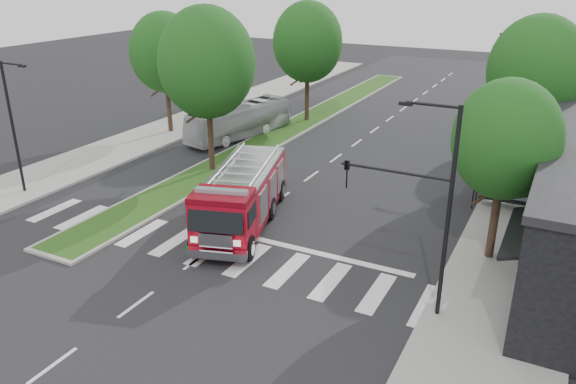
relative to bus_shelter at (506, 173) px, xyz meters
name	(u,v)px	position (x,y,z in m)	size (l,w,h in m)	color
ground	(244,225)	(-11.20, -8.15, -2.04)	(140.00, 140.00, 0.00)	black
sidewalk_right	(530,200)	(1.30, 1.85, -1.96)	(5.00, 80.00, 0.15)	gray
sidewalk_left	(149,137)	(-25.70, 1.85, -1.96)	(5.00, 80.00, 0.15)	gray
median	(296,126)	(-17.20, 9.85, -1.96)	(3.00, 50.00, 0.15)	gray
bus_shelter	(506,173)	(0.00, 0.00, 0.00)	(3.20, 1.60, 2.61)	black
tree_right_near	(506,140)	(0.30, -6.15, 3.47)	(4.40, 4.40, 8.05)	black
tree_right_mid	(536,71)	(0.30, 5.85, 4.45)	(5.60, 5.60, 9.72)	black
tree_right_far	(547,59)	(0.30, 15.85, 3.80)	(5.00, 5.00, 8.73)	black
tree_median_near	(207,63)	(-17.20, -2.15, 4.77)	(5.80, 5.80, 10.16)	black
tree_median_far	(308,42)	(-17.20, 11.85, 4.45)	(5.60, 5.60, 9.72)	black
tree_left_mid	(165,52)	(-25.20, 3.85, 4.12)	(5.20, 5.20, 9.16)	black
streetlight_right_near	(424,196)	(-1.59, -11.65, 2.63)	(4.08, 0.22, 8.00)	black
streetlight_left_near	(14,122)	(-24.56, -10.15, 2.16)	(1.90, 0.20, 7.50)	black
streetlight_right_far	(521,86)	(-0.85, 11.85, 2.44)	(2.11, 0.20, 8.00)	black
fire_engine	(242,197)	(-11.33, -8.06, -0.52)	(5.17, 9.53, 3.17)	#680510
city_bus	(240,120)	(-19.70, 5.25, -0.73)	(2.21, 9.43, 2.63)	silver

